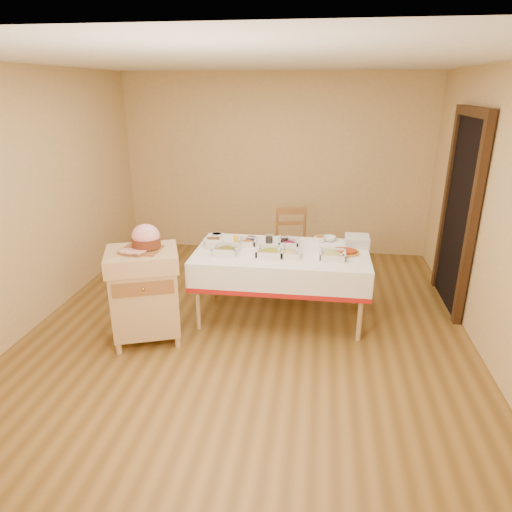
% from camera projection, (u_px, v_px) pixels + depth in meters
% --- Properties ---
extents(room_shell, '(5.00, 5.00, 5.00)m').
position_uv_depth(room_shell, '(249.00, 207.00, 4.38)').
color(room_shell, brown).
rests_on(room_shell, ground).
extents(doorway, '(0.09, 1.10, 2.20)m').
position_uv_depth(doorway, '(460.00, 211.00, 5.00)').
color(doorway, black).
rests_on(doorway, ground).
extents(dining_table, '(1.82, 1.02, 0.76)m').
position_uv_depth(dining_table, '(281.00, 265.00, 4.87)').
color(dining_table, tan).
rests_on(dining_table, ground).
extents(butcher_cart, '(0.82, 0.75, 0.94)m').
position_uv_depth(butcher_cart, '(145.00, 290.00, 4.42)').
color(butcher_cart, tan).
rests_on(butcher_cart, ground).
extents(dining_chair, '(0.50, 0.49, 0.94)m').
position_uv_depth(dining_chair, '(292.00, 245.00, 5.84)').
color(dining_chair, '#925D30').
rests_on(dining_chair, ground).
extents(ham_on_board, '(0.38, 0.36, 0.25)m').
position_uv_depth(ham_on_board, '(145.00, 239.00, 4.26)').
color(ham_on_board, '#925D30').
rests_on(ham_on_board, butcher_cart).
extents(serving_dish_a, '(0.27, 0.26, 0.12)m').
position_uv_depth(serving_dish_a, '(226.00, 250.00, 4.73)').
color(serving_dish_a, silver).
rests_on(serving_dish_a, dining_table).
extents(serving_dish_b, '(0.27, 0.27, 0.11)m').
position_uv_depth(serving_dish_b, '(270.00, 252.00, 4.66)').
color(serving_dish_b, silver).
rests_on(serving_dish_b, dining_table).
extents(serving_dish_c, '(0.23, 0.23, 0.09)m').
position_uv_depth(serving_dish_c, '(290.00, 253.00, 4.65)').
color(serving_dish_c, silver).
rests_on(serving_dish_c, dining_table).
extents(serving_dish_d, '(0.26, 0.26, 0.10)m').
position_uv_depth(serving_dish_d, '(333.00, 255.00, 4.60)').
color(serving_dish_d, silver).
rests_on(serving_dish_d, dining_table).
extents(serving_dish_e, '(0.20, 0.19, 0.09)m').
position_uv_depth(serving_dish_e, '(247.00, 242.00, 4.99)').
color(serving_dish_e, silver).
rests_on(serving_dish_e, dining_table).
extents(serving_dish_f, '(0.22, 0.21, 0.10)m').
position_uv_depth(serving_dish_f, '(289.00, 243.00, 4.94)').
color(serving_dish_f, silver).
rests_on(serving_dish_f, dining_table).
extents(small_bowl_left, '(0.13, 0.13, 0.06)m').
position_uv_depth(small_bowl_left, '(217.00, 236.00, 5.19)').
color(small_bowl_left, silver).
rests_on(small_bowl_left, dining_table).
extents(small_bowl_mid, '(0.12, 0.12, 0.05)m').
position_uv_depth(small_bowl_mid, '(251.00, 239.00, 5.10)').
color(small_bowl_mid, navy).
rests_on(small_bowl_mid, dining_table).
extents(small_bowl_right, '(0.12, 0.12, 0.06)m').
position_uv_depth(small_bowl_right, '(320.00, 239.00, 5.09)').
color(small_bowl_right, silver).
rests_on(small_bowl_right, dining_table).
extents(bowl_white_imported, '(0.20, 0.20, 0.04)m').
position_uv_depth(bowl_white_imported, '(285.00, 238.00, 5.15)').
color(bowl_white_imported, silver).
rests_on(bowl_white_imported, dining_table).
extents(bowl_small_imported, '(0.16, 0.16, 0.05)m').
position_uv_depth(bowl_small_imported, '(329.00, 238.00, 5.13)').
color(bowl_small_imported, silver).
rests_on(bowl_small_imported, dining_table).
extents(preserve_jar_left, '(0.09, 0.09, 0.11)m').
position_uv_depth(preserve_jar_left, '(269.00, 238.00, 5.05)').
color(preserve_jar_left, silver).
rests_on(preserve_jar_left, dining_table).
extents(preserve_jar_right, '(0.09, 0.09, 0.11)m').
position_uv_depth(preserve_jar_right, '(284.00, 240.00, 4.99)').
color(preserve_jar_right, silver).
rests_on(preserve_jar_right, dining_table).
extents(mustard_bottle, '(0.05, 0.05, 0.16)m').
position_uv_depth(mustard_bottle, '(236.00, 241.00, 4.87)').
color(mustard_bottle, yellow).
rests_on(mustard_bottle, dining_table).
extents(bread_basket, '(0.22, 0.22, 0.10)m').
position_uv_depth(bread_basket, '(214.00, 243.00, 4.93)').
color(bread_basket, silver).
rests_on(bread_basket, dining_table).
extents(plate_stack, '(0.25, 0.25, 0.11)m').
position_uv_depth(plate_stack, '(357.00, 241.00, 4.96)').
color(plate_stack, silver).
rests_on(plate_stack, dining_table).
extents(brass_platter, '(0.32, 0.23, 0.04)m').
position_uv_depth(brass_platter, '(344.00, 252.00, 4.73)').
color(brass_platter, '#B47D32').
rests_on(brass_platter, dining_table).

